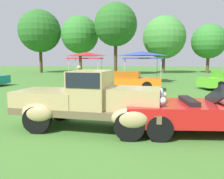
{
  "coord_description": "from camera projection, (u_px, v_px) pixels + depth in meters",
  "views": [
    {
      "loc": [
        0.82,
        -7.04,
        2.02
      ],
      "look_at": [
        0.06,
        1.96,
        0.83
      ],
      "focal_mm": 37.0,
      "sensor_mm": 36.0,
      "label": 1
    }
  ],
  "objects": [
    {
      "name": "ground_plane",
      "position": [
        105.0,
        124.0,
        7.29
      ],
      "size": [
        120.0,
        120.0,
        0.0
      ],
      "primitive_type": "plane",
      "color": "#42752D"
    },
    {
      "name": "feature_pickup_truck",
      "position": [
        89.0,
        99.0,
        6.66
      ],
      "size": [
        4.49,
        2.31,
        1.7
      ],
      "color": "brown",
      "rests_on": "ground_plane"
    },
    {
      "name": "neighbor_convertible",
      "position": [
        208.0,
        112.0,
        6.34
      ],
      "size": [
        4.43,
        1.88,
        1.4
      ],
      "color": "red",
      "rests_on": "ground_plane"
    },
    {
      "name": "show_car_orange",
      "position": [
        127.0,
        81.0,
        15.39
      ],
      "size": [
        4.62,
        2.22,
        1.22
      ],
      "color": "orange",
      "rests_on": "ground_plane"
    },
    {
      "name": "spectator_between_cars",
      "position": [
        79.0,
        80.0,
        12.3
      ],
      "size": [
        0.43,
        0.46,
        1.69
      ],
      "color": "#9E998E",
      "rests_on": "ground_plane"
    },
    {
      "name": "canopy_tent_left_field",
      "position": [
        86.0,
        55.0,
        22.67
      ],
      "size": [
        3.08,
        3.08,
        2.71
      ],
      "color": "#B7B7BC",
      "rests_on": "ground_plane"
    },
    {
      "name": "canopy_tent_center_field",
      "position": [
        142.0,
        55.0,
        20.4
      ],
      "size": [
        3.35,
        3.35,
        2.71
      ],
      "color": "#B7B7BC",
      "rests_on": "ground_plane"
    },
    {
      "name": "treeline_far_left",
      "position": [
        40.0,
        31.0,
        34.11
      ],
      "size": [
        6.21,
        6.21,
        9.24
      ],
      "color": "#47331E",
      "rests_on": "ground_plane"
    },
    {
      "name": "treeline_mid_left",
      "position": [
        80.0,
        35.0,
        33.47
      ],
      "size": [
        5.44,
        5.44,
        8.26
      ],
      "color": "brown",
      "rests_on": "ground_plane"
    },
    {
      "name": "treeline_center",
      "position": [
        116.0,
        25.0,
        29.66
      ],
      "size": [
        5.53,
        5.53,
        9.2
      ],
      "color": "#47331E",
      "rests_on": "ground_plane"
    },
    {
      "name": "treeline_mid_right",
      "position": [
        164.0,
        37.0,
        33.66
      ],
      "size": [
        6.22,
        6.22,
        8.29
      ],
      "color": "brown",
      "rests_on": "ground_plane"
    },
    {
      "name": "treeline_far_right",
      "position": [
        209.0,
        41.0,
        33.85
      ],
      "size": [
        5.03,
        5.03,
        7.15
      ],
      "color": "brown",
      "rests_on": "ground_plane"
    }
  ]
}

